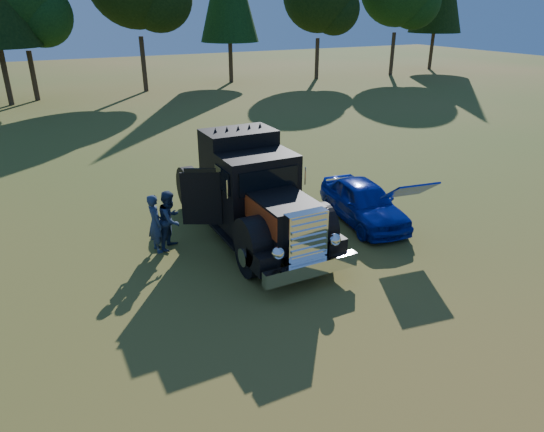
{
  "coord_description": "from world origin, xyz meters",
  "views": [
    {
      "loc": [
        -5.0,
        -9.89,
        6.27
      ],
      "look_at": [
        0.5,
        0.91,
        1.01
      ],
      "focal_mm": 32.0,
      "sensor_mm": 36.0,
      "label": 1
    }
  ],
  "objects_px": {
    "diamond_t_truck": "(252,195)",
    "hotrod_coupe": "(364,202)",
    "spectator_near": "(155,223)",
    "spectator_far": "(170,220)"
  },
  "relations": [
    {
      "from": "diamond_t_truck",
      "to": "hotrod_coupe",
      "type": "xyz_separation_m",
      "value": [
        3.55,
        -0.64,
        -0.62
      ]
    },
    {
      "from": "diamond_t_truck",
      "to": "hotrod_coupe",
      "type": "bearing_deg",
      "value": -10.2
    },
    {
      "from": "diamond_t_truck",
      "to": "spectator_near",
      "type": "xyz_separation_m",
      "value": [
        -2.75,
        0.33,
        -0.45
      ]
    },
    {
      "from": "spectator_near",
      "to": "spectator_far",
      "type": "relative_size",
      "value": 0.99
    },
    {
      "from": "hotrod_coupe",
      "to": "spectator_near",
      "type": "xyz_separation_m",
      "value": [
        -6.3,
        0.97,
        0.17
      ]
    },
    {
      "from": "diamond_t_truck",
      "to": "spectator_near",
      "type": "relative_size",
      "value": 4.31
    },
    {
      "from": "hotrod_coupe",
      "to": "spectator_near",
      "type": "relative_size",
      "value": 2.56
    },
    {
      "from": "spectator_near",
      "to": "spectator_far",
      "type": "height_order",
      "value": "spectator_far"
    },
    {
      "from": "spectator_far",
      "to": "spectator_near",
      "type": "bearing_deg",
      "value": 134.52
    },
    {
      "from": "hotrod_coupe",
      "to": "diamond_t_truck",
      "type": "bearing_deg",
      "value": 169.8
    }
  ]
}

